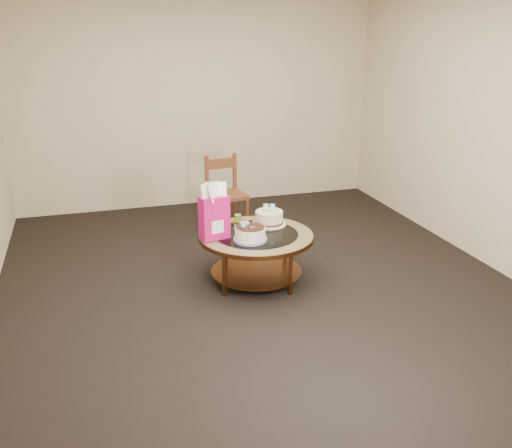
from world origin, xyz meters
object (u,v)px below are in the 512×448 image
object	(u,v)px
cream_cake	(269,218)
gift_bag	(214,212)
decorated_cake	(250,234)
dining_chair	(226,194)
coffee_table	(256,242)

from	to	relation	value
cream_cake	gift_bag	xyz separation A→B (m)	(-0.56, -0.19, 0.18)
decorated_cake	cream_cake	distance (m)	0.44
decorated_cake	gift_bag	bearing A→B (deg)	153.08
dining_chair	gift_bag	bearing A→B (deg)	-115.77
cream_cake	dining_chair	size ratio (longest dim) A/B	0.38
coffee_table	gift_bag	bearing A→B (deg)	179.92
coffee_table	decorated_cake	distance (m)	0.22
decorated_cake	cream_cake	size ratio (longest dim) A/B	0.91
dining_chair	cream_cake	bearing A→B (deg)	-92.57
decorated_cake	gift_bag	world-z (taller)	gift_bag
coffee_table	gift_bag	world-z (taller)	gift_bag
cream_cake	gift_bag	distance (m)	0.62
coffee_table	gift_bag	distance (m)	0.49
decorated_cake	dining_chair	world-z (taller)	dining_chair
decorated_cake	gift_bag	xyz separation A→B (m)	(-0.28, 0.14, 0.19)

